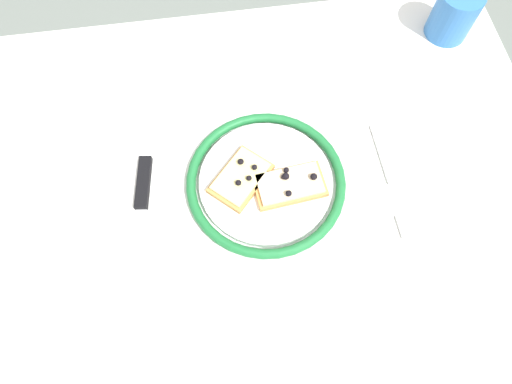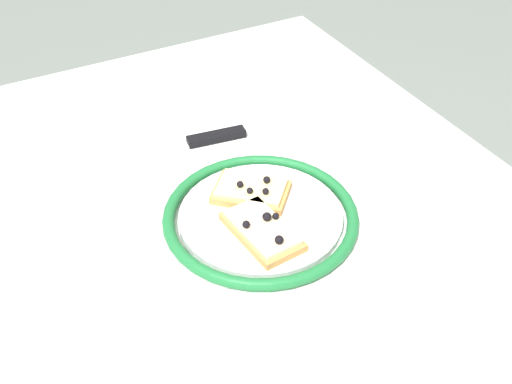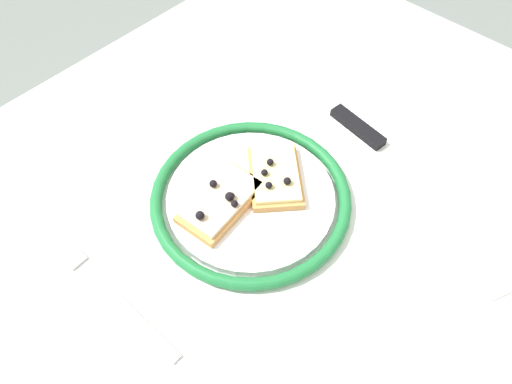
# 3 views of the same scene
# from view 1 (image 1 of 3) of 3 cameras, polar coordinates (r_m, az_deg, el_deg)

# --- Properties ---
(ground_plane) EXTENTS (6.00, 6.00, 0.00)m
(ground_plane) POSITION_cam_1_polar(r_m,az_deg,el_deg) (1.44, 0.04, -12.15)
(ground_plane) COLOR slate
(dining_table) EXTENTS (0.99, 0.76, 0.77)m
(dining_table) POSITION_cam_1_polar(r_m,az_deg,el_deg) (0.79, 0.07, -2.49)
(dining_table) COLOR white
(dining_table) RESTS_ON ground_plane
(plate) EXTENTS (0.25, 0.25, 0.02)m
(plate) POSITION_cam_1_polar(r_m,az_deg,el_deg) (0.70, 1.29, 1.35)
(plate) COLOR white
(plate) RESTS_ON dining_table
(pizza_slice_near) EXTENTS (0.11, 0.12, 0.03)m
(pizza_slice_near) POSITION_cam_1_polar(r_m,az_deg,el_deg) (0.69, -1.97, 1.84)
(pizza_slice_near) COLOR tan
(pizza_slice_near) RESTS_ON plate
(pizza_slice_far) EXTENTS (0.11, 0.07, 0.03)m
(pizza_slice_far) POSITION_cam_1_polar(r_m,az_deg,el_deg) (0.68, 4.42, 0.93)
(pizza_slice_far) COLOR tan
(pizza_slice_far) RESTS_ON plate
(knife) EXTENTS (0.05, 0.24, 0.01)m
(knife) POSITION_cam_1_polar(r_m,az_deg,el_deg) (0.71, -14.57, -1.24)
(knife) COLOR silver
(knife) RESTS_ON dining_table
(fork) EXTENTS (0.02, 0.20, 0.00)m
(fork) POSITION_cam_1_polar(r_m,az_deg,el_deg) (0.74, 16.97, 1.55)
(fork) COLOR #B7B7B7
(fork) RESTS_ON dining_table
(cup) EXTENTS (0.08, 0.08, 0.09)m
(cup) POSITION_cam_1_polar(r_m,az_deg,el_deg) (0.93, 24.24, 20.25)
(cup) COLOR #3372BF
(cup) RESTS_ON dining_table
(napkin) EXTENTS (0.16, 0.16, 0.00)m
(napkin) POSITION_cam_1_polar(r_m,az_deg,el_deg) (0.85, -12.95, 15.63)
(napkin) COLOR white
(napkin) RESTS_ON dining_table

